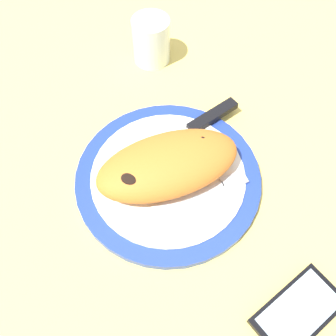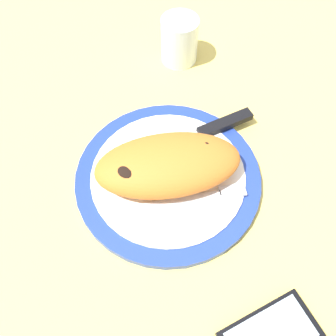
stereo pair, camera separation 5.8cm
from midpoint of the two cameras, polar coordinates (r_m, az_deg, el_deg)
ground_plane at (r=62.86cm, az=2.66°, el=-2.68°), size 150.00×150.00×3.00cm
plate at (r=60.89cm, az=2.74°, el=-1.64°), size 29.22×29.22×1.63cm
calzone at (r=57.78cm, az=3.05°, el=0.47°), size 24.01×15.70×5.87cm
fork at (r=58.56cm, az=7.96°, el=-4.43°), size 16.68×4.46×0.40cm
knife at (r=65.00cm, az=8.50°, el=5.27°), size 24.14×3.96×1.20cm
smartphone at (r=55.61cm, az=18.06°, el=-22.71°), size 12.83×7.85×1.16cm
water_glass at (r=76.88cm, az=3.97°, el=17.87°), size 7.00×7.00×8.82cm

